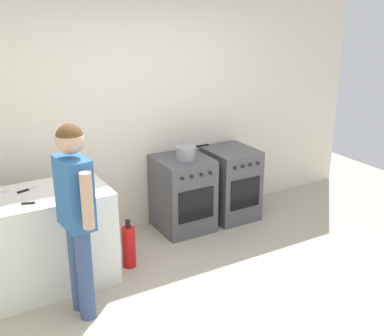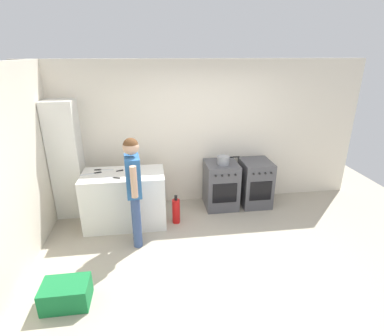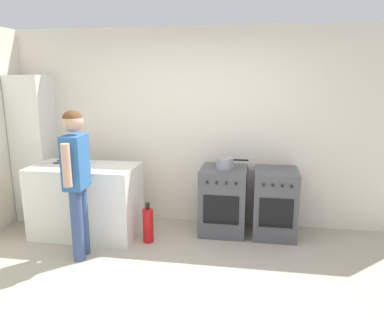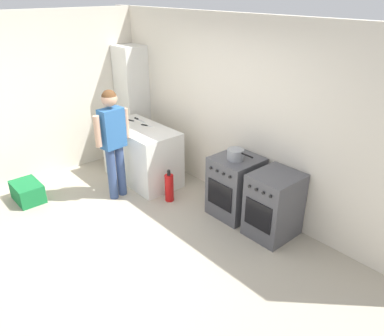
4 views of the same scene
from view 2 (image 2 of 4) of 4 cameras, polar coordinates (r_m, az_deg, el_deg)
The scene contains 15 objects.
ground_plane at distance 4.35m, azimuth 5.52°, elevation -17.25°, with size 8.00×8.00×0.00m, color #ADA38E.
back_wall at distance 5.50m, azimuth 1.39°, elevation 6.50°, with size 6.00×0.10×2.60m, color silver.
side_wall_left at distance 4.32m, azimuth -31.09°, elevation -0.83°, with size 0.10×3.10×2.60m, color silver.
counter_unit at distance 5.05m, azimuth -12.66°, elevation -5.75°, with size 1.30×0.70×0.90m, color silver.
oven_left at distance 5.51m, azimuth 5.52°, elevation -3.20°, with size 0.58×0.62×0.85m.
oven_right at distance 5.69m, azimuth 11.94°, elevation -2.78°, with size 0.53×0.62×0.85m.
pot at distance 5.28m, azimuth 6.01°, elevation 1.49°, with size 0.40×0.22×0.15m.
knife_carving at distance 4.99m, azimuth -18.58°, elevation -1.01°, with size 0.33×0.12×0.01m.
knife_paring at distance 4.99m, azimuth -13.28°, elevation -0.44°, with size 0.21×0.10×0.01m.
knife_utility at distance 4.73m, azimuth -14.80°, elevation -1.79°, with size 0.25×0.11×0.01m.
knife_chef at distance 5.09m, azimuth -16.54°, elevation -0.32°, with size 0.31×0.05×0.01m.
person at distance 4.27m, azimuth -11.07°, elevation -2.92°, with size 0.23×0.57×1.64m.
fire_extinguisher at distance 5.06m, azimuth -3.05°, elevation -8.15°, with size 0.13×0.13×0.50m.
recycling_crate_lower at distance 3.94m, azimuth -22.85°, elevation -21.23°, with size 0.52×0.36×0.28m, color #197238.
larder_cabinet at distance 5.45m, azimuth -22.75°, elevation 1.38°, with size 0.48×0.44×2.00m, color silver.
Camera 2 is at (-0.86, -3.30, 2.70)m, focal length 28.00 mm.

